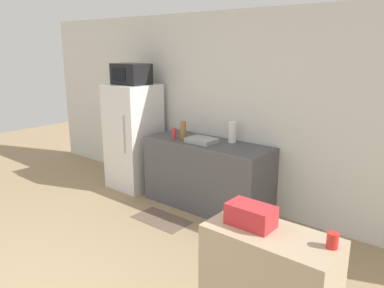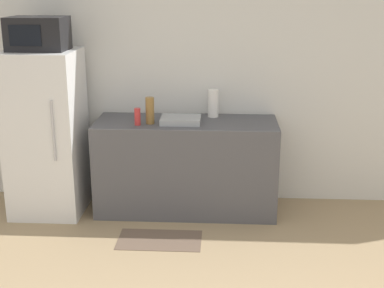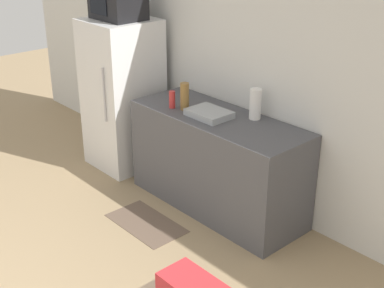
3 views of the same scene
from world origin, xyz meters
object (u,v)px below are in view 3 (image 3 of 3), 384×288
Objects in this scene: bottle_tall at (185,96)px; bottle_short at (172,100)px; microwave at (118,4)px; paper_towel_roll at (255,104)px; refrigerator at (123,95)px.

bottle_tall is 0.13m from bottle_short.
microwave is 2.06× the size of bottle_tall.
bottle_tall is 0.67m from paper_towel_roll.
microwave reaches higher than bottle_short.
refrigerator reaches higher than bottle_tall.
bottle_tall is 1.58× the size of bottle_short.
microwave is 3.25× the size of bottle_short.
bottle_tall is at bearing -0.92° from microwave.
paper_towel_roll is at bearing 27.25° from bottle_tall.
microwave is 1.24m from bottle_tall.
bottle_tall is 0.93× the size of paper_towel_roll.
refrigerator is at bearing 71.41° from microwave.
bottle_short is 0.59× the size of paper_towel_roll.
bottle_short is at bearing -4.70° from refrigerator.
microwave is (-0.00, -0.00, 0.95)m from refrigerator.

